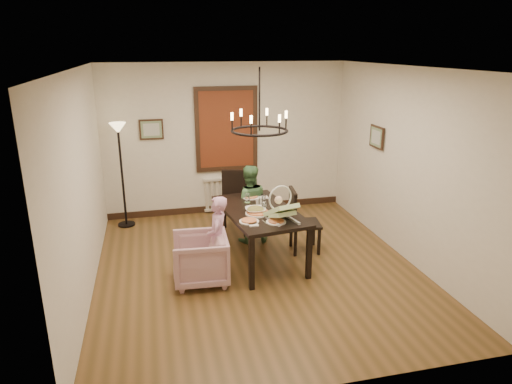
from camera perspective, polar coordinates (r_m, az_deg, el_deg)
name	(u,v)px	position (r m, az deg, el deg)	size (l,w,h in m)	color
room_shell	(252,168)	(6.52, -0.57, 3.02)	(4.51, 5.00, 2.81)	brown
dining_table	(259,215)	(6.66, 0.40, -2.90)	(1.18, 1.81, 0.80)	black
chair_far	(234,203)	(7.73, -2.71, -1.35)	(0.47, 0.47, 1.06)	black
chair_right	(305,220)	(7.06, 6.18, -3.51)	(0.45, 0.45, 1.02)	black
armchair	(200,259)	(6.23, -6.97, -8.29)	(0.72, 0.74, 0.67)	#C7989D
elderly_woman	(218,245)	(6.23, -4.79, -6.66)	(0.36, 0.23, 0.98)	#CC90B4
seated_man	(249,210)	(7.37, -0.89, -2.31)	(0.52, 0.40, 1.06)	#487546
baby_bouncer	(281,209)	(6.18, 3.15, -2.11)	(0.37, 0.51, 0.33)	#C8ECA3
salad_bowl	(256,210)	(6.49, -0.06, -2.25)	(0.35, 0.35, 0.09)	white
pizza_platter	(258,213)	(6.45, 0.20, -2.60)	(0.35, 0.35, 0.04)	tan
drinking_glass	(264,207)	(6.53, 1.00, -1.86)	(0.07, 0.07, 0.14)	silver
window_blinds	(227,129)	(8.49, -3.70, 7.83)	(1.00, 0.03, 1.40)	maroon
radiator	(228,194)	(8.81, -3.57, -0.19)	(0.92, 0.12, 0.62)	silver
picture_back	(151,129)	(8.37, -12.95, 7.63)	(0.42, 0.03, 0.36)	black
picture_right	(377,137)	(7.72, 14.86, 6.65)	(0.42, 0.03, 0.36)	black
floor_lamp	(122,177)	(8.24, -16.38, 1.84)	(0.30, 0.30, 1.80)	black
chandelier	(259,131)	(6.33, 0.43, 7.67)	(0.80, 0.80, 0.04)	black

